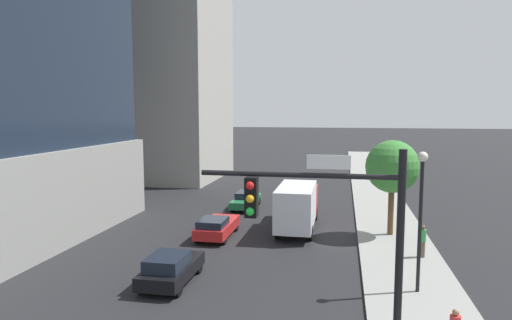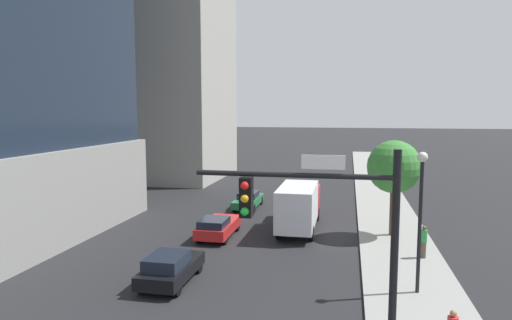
{
  "view_description": "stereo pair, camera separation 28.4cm",
  "coord_description": "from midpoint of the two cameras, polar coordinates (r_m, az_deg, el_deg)",
  "views": [
    {
      "loc": [
        5.28,
        -8.13,
        8.1
      ],
      "look_at": [
        1.05,
        13.97,
        5.6
      ],
      "focal_mm": 31.87,
      "sensor_mm": 36.0,
      "label": 1
    },
    {
      "loc": [
        5.56,
        -8.08,
        8.1
      ],
      "look_at": [
        1.05,
        13.97,
        5.6
      ],
      "focal_mm": 31.87,
      "sensor_mm": 36.0,
      "label": 2
    }
  ],
  "objects": [
    {
      "name": "traffic_light_pole",
      "position": [
        11.92,
        10.03,
        -9.58
      ],
      "size": [
        5.23,
        0.48,
        6.99
      ],
      "color": "black",
      "rests_on": "sidewalk"
    },
    {
      "name": "car_green",
      "position": [
        37.67,
        -0.77,
        -5.02
      ],
      "size": [
        1.77,
        4.74,
        1.35
      ],
      "color": "#1E6638",
      "rests_on": "ground"
    },
    {
      "name": "construction_building",
      "position": [
        56.71,
        -12.02,
        16.38
      ],
      "size": [
        16.16,
        15.41,
        42.48
      ],
      "color": "#9E9B93",
      "rests_on": "ground"
    },
    {
      "name": "sidewalk",
      "position": [
        29.39,
        17.43,
        -9.81
      ],
      "size": [
        4.37,
        120.0,
        0.15
      ],
      "primitive_type": "cube",
      "color": "gray",
      "rests_on": "ground"
    },
    {
      "name": "street_tree",
      "position": [
        29.85,
        17.19,
        -0.87
      ],
      "size": [
        3.34,
        3.34,
        6.05
      ],
      "color": "brown",
      "rests_on": "sidewalk"
    },
    {
      "name": "car_red",
      "position": [
        29.25,
        -4.54,
        -8.29
      ],
      "size": [
        1.9,
        4.61,
        1.41
      ],
      "color": "red",
      "rests_on": "ground"
    },
    {
      "name": "car_black",
      "position": [
        22.12,
        -10.34,
        -13.17
      ],
      "size": [
        1.91,
        4.27,
        1.49
      ],
      "color": "black",
      "rests_on": "ground"
    },
    {
      "name": "pedestrian_green_shirt",
      "position": [
        26.43,
        20.6,
        -9.54
      ],
      "size": [
        0.34,
        0.34,
        1.77
      ],
      "color": "brown",
      "rests_on": "sidewalk"
    },
    {
      "name": "street_lamp",
      "position": [
        20.8,
        20.35,
        -4.98
      ],
      "size": [
        0.44,
        0.44,
        6.18
      ],
      "color": "black",
      "rests_on": "sidewalk"
    },
    {
      "name": "box_truck",
      "position": [
        30.77,
        5.69,
        -5.58
      ],
      "size": [
        2.31,
        7.83,
        3.16
      ],
      "color": "#B21E1E",
      "rests_on": "ground"
    }
  ]
}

